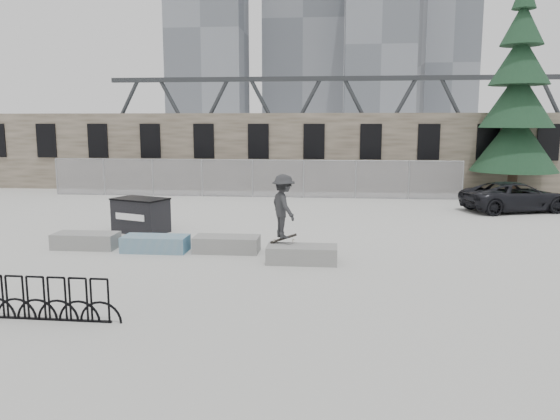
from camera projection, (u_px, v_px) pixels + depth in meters
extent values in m
plane|color=beige|center=(194.00, 250.00, 17.10)|extent=(120.00, 120.00, 0.00)
cube|color=brown|center=(261.00, 151.00, 32.72)|extent=(36.00, 2.50, 4.50)
cube|color=black|center=(47.00, 141.00, 32.60)|extent=(1.20, 0.12, 2.00)
cube|color=black|center=(98.00, 141.00, 32.29)|extent=(1.20, 0.12, 2.00)
cube|color=black|center=(150.00, 141.00, 31.98)|extent=(1.20, 0.12, 2.00)
cube|color=black|center=(204.00, 141.00, 31.68)|extent=(1.20, 0.12, 2.00)
cube|color=black|center=(258.00, 141.00, 31.37)|extent=(1.20, 0.12, 2.00)
cube|color=black|center=(314.00, 141.00, 31.06)|extent=(1.20, 0.12, 2.00)
cube|color=black|center=(371.00, 142.00, 30.75)|extent=(1.20, 0.12, 2.00)
cube|color=black|center=(429.00, 142.00, 30.44)|extent=(1.20, 0.12, 2.00)
cube|color=black|center=(488.00, 142.00, 30.13)|extent=(1.20, 0.12, 2.00)
cube|color=black|center=(548.00, 142.00, 29.82)|extent=(1.20, 0.12, 2.00)
cylinder|color=gray|center=(57.00, 177.00, 30.29)|extent=(0.06, 0.06, 2.00)
cylinder|color=gray|center=(104.00, 177.00, 30.03)|extent=(0.06, 0.06, 2.00)
cylinder|color=gray|center=(153.00, 178.00, 29.76)|extent=(0.06, 0.06, 2.00)
cylinder|color=gray|center=(202.00, 178.00, 29.50)|extent=(0.06, 0.06, 2.00)
cylinder|color=gray|center=(252.00, 179.00, 29.23)|extent=(0.06, 0.06, 2.00)
cylinder|color=gray|center=(304.00, 179.00, 28.96)|extent=(0.06, 0.06, 2.00)
cylinder|color=gray|center=(356.00, 180.00, 28.70)|extent=(0.06, 0.06, 2.00)
cylinder|color=gray|center=(409.00, 180.00, 28.43)|extent=(0.06, 0.06, 2.00)
cylinder|color=gray|center=(463.00, 181.00, 28.17)|extent=(0.06, 0.06, 2.00)
cube|color=#99999E|center=(252.00, 179.00, 29.23)|extent=(22.00, 0.02, 2.00)
cylinder|color=gray|center=(252.00, 160.00, 29.07)|extent=(22.00, 0.04, 0.04)
cube|color=gray|center=(86.00, 241.00, 17.36)|extent=(2.00, 0.90, 0.49)
cube|color=#2D471E|center=(86.00, 235.00, 17.33)|extent=(1.76, 0.66, 0.10)
cube|color=teal|center=(156.00, 244.00, 16.92)|extent=(2.00, 0.90, 0.49)
cube|color=#2D471E|center=(155.00, 238.00, 16.89)|extent=(1.76, 0.66, 0.10)
cube|color=gray|center=(227.00, 244.00, 16.85)|extent=(2.00, 0.90, 0.49)
cube|color=#2D471E|center=(227.00, 238.00, 16.82)|extent=(1.76, 0.66, 0.10)
cube|color=gray|center=(302.00, 254.00, 15.55)|extent=(2.00, 0.90, 0.49)
cube|color=#2D471E|center=(302.00, 248.00, 15.52)|extent=(1.76, 0.66, 0.10)
cube|color=black|center=(141.00, 216.00, 19.84)|extent=(2.14, 1.72, 1.21)
cube|color=black|center=(140.00, 199.00, 19.74)|extent=(2.20, 1.78, 0.06)
cube|color=white|center=(130.00, 217.00, 19.32)|extent=(1.22, 0.49, 0.23)
cube|color=black|center=(38.00, 319.00, 11.08)|extent=(3.15, 0.11, 0.04)
torus|color=black|center=(15.00, 298.00, 11.06)|extent=(0.89, 0.07, 0.89)
torus|color=black|center=(36.00, 298.00, 11.01)|extent=(0.89, 0.07, 0.89)
torus|color=black|center=(57.00, 299.00, 10.96)|extent=(0.89, 0.07, 0.89)
torus|color=black|center=(78.00, 300.00, 10.91)|extent=(0.89, 0.07, 0.89)
torus|color=black|center=(100.00, 301.00, 10.86)|extent=(0.89, 0.07, 0.89)
cylinder|color=#38281E|center=(513.00, 174.00, 29.14)|extent=(0.50, 0.50, 2.46)
cone|color=black|center=(515.00, 141.00, 28.86)|extent=(4.50, 4.50, 3.20)
cone|color=black|center=(518.00, 99.00, 28.51)|extent=(3.78, 3.78, 3.00)
cone|color=black|center=(520.00, 59.00, 28.19)|extent=(3.07, 3.07, 2.60)
cone|color=black|center=(523.00, 23.00, 27.91)|extent=(2.17, 2.17, 2.20)
cube|color=slate|center=(208.00, 33.00, 104.15)|extent=(14.00, 12.00, 42.00)
cube|color=slate|center=(305.00, 24.00, 111.77)|extent=(16.00, 14.00, 48.00)
cube|color=slate|center=(379.00, 48.00, 96.78)|extent=(12.00, 12.00, 34.00)
cube|color=slate|center=(447.00, 65.00, 105.57)|extent=(10.00, 10.00, 30.00)
cube|color=#2D3033|center=(379.00, 122.00, 69.55)|extent=(70.00, 3.00, 1.20)
cube|color=#2D3033|center=(380.00, 78.00, 68.68)|extent=(70.00, 0.60, 0.60)
cube|color=gray|center=(151.00, 138.00, 72.77)|extent=(2.00, 3.00, 4.00)
imported|color=black|center=(516.00, 197.00, 24.54)|extent=(5.24, 3.53, 1.33)
imported|color=#28292B|center=(283.00, 206.00, 15.74)|extent=(1.17, 1.38, 1.85)
cube|color=black|center=(283.00, 239.00, 15.89)|extent=(0.79, 0.31, 0.27)
cylinder|color=beige|center=(274.00, 241.00, 15.85)|extent=(0.06, 0.03, 0.06)
cylinder|color=beige|center=(274.00, 240.00, 15.99)|extent=(0.06, 0.03, 0.06)
cylinder|color=beige|center=(293.00, 241.00, 15.80)|extent=(0.06, 0.03, 0.06)
cylinder|color=beige|center=(293.00, 240.00, 15.94)|extent=(0.06, 0.03, 0.06)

